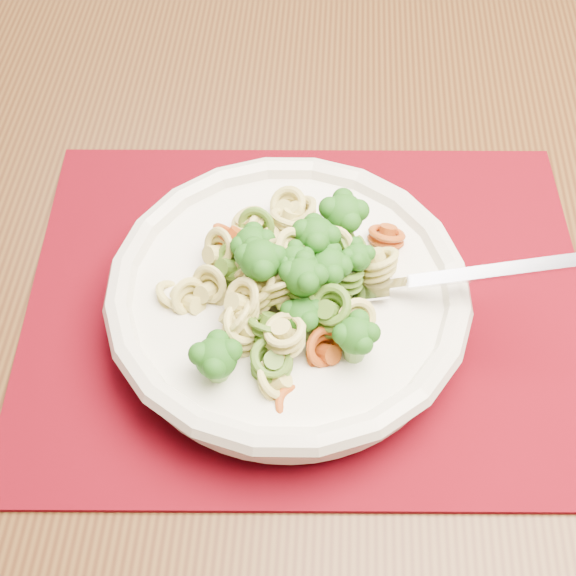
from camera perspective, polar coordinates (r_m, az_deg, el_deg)
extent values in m
cube|color=#4D2D19|center=(1.40, 6.53, -10.54)|extent=(4.00, 4.00, 0.01)
cube|color=#523517|center=(0.68, 1.15, 4.23)|extent=(1.40, 1.05, 0.04)
cube|color=#620410|center=(0.60, 1.45, -1.04)|extent=(0.46, 0.39, 0.00)
cylinder|color=silver|center=(0.59, 0.00, -2.06)|extent=(0.11, 0.11, 0.01)
cylinder|color=silver|center=(0.57, 0.00, -0.97)|extent=(0.24, 0.24, 0.03)
torus|color=silver|center=(0.56, 0.00, -0.08)|extent=(0.26, 0.26, 0.02)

